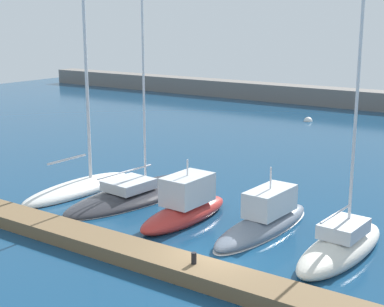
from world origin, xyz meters
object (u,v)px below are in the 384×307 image
object	(u,v)px
sailboat_white_nearest	(79,186)
motorboat_red_third	(186,205)
sailboat_charcoal_second	(140,192)
sailboat_ivory_fifth	(341,246)
mooring_buoy_white	(308,121)
motorboat_slate_fourth	(265,220)
dock_bollard	(194,258)

from	to	relation	value
sailboat_white_nearest	motorboat_red_third	bearing A→B (deg)	-91.92
sailboat_charcoal_second	sailboat_ivory_fifth	bearing A→B (deg)	-92.09
mooring_buoy_white	motorboat_red_third	bearing A→B (deg)	-77.53
motorboat_red_third	mooring_buoy_white	world-z (taller)	motorboat_red_third
motorboat_red_third	mooring_buoy_white	xyz separation A→B (m)	(-6.30, 28.48, -0.73)
sailboat_white_nearest	motorboat_slate_fourth	bearing A→B (deg)	-85.76
sailboat_charcoal_second	mooring_buoy_white	bearing A→B (deg)	9.35
sailboat_white_nearest	sailboat_charcoal_second	bearing A→B (deg)	-67.67
motorboat_slate_fourth	dock_bollard	world-z (taller)	motorboat_slate_fourth
sailboat_ivory_fifth	mooring_buoy_white	size ratio (longest dim) A/B	14.02
motorboat_slate_fourth	motorboat_red_third	bearing A→B (deg)	108.30
motorboat_red_third	sailboat_charcoal_second	bearing A→B (deg)	70.17
motorboat_red_third	sailboat_white_nearest	bearing A→B (deg)	88.85
motorboat_red_third	motorboat_slate_fourth	xyz separation A→B (m)	(3.69, 1.03, -0.27)
sailboat_charcoal_second	sailboat_ivory_fifth	size ratio (longest dim) A/B	1.94
sailboat_white_nearest	mooring_buoy_white	distance (m)	28.14
sailboat_ivory_fifth	dock_bollard	distance (m)	6.39
motorboat_slate_fourth	mooring_buoy_white	distance (m)	29.22
motorboat_slate_fourth	dock_bollard	bearing A→B (deg)	-175.07
sailboat_white_nearest	motorboat_slate_fourth	xyz separation A→B (m)	(11.32, 0.65, 0.16)
sailboat_charcoal_second	motorboat_red_third	world-z (taller)	sailboat_charcoal_second
sailboat_white_nearest	motorboat_slate_fourth	world-z (taller)	sailboat_white_nearest
sailboat_charcoal_second	mooring_buoy_white	xyz separation A→B (m)	(-2.02, 26.80, -0.21)
motorboat_slate_fourth	mooring_buoy_white	xyz separation A→B (m)	(-9.99, 27.45, -0.46)
motorboat_slate_fourth	sailboat_white_nearest	bearing A→B (deg)	95.97
sailboat_white_nearest	mooring_buoy_white	size ratio (longest dim) A/B	20.09
sailboat_ivory_fifth	motorboat_slate_fourth	bearing A→B (deg)	80.92
sailboat_white_nearest	motorboat_red_third	world-z (taller)	sailboat_white_nearest
sailboat_white_nearest	sailboat_charcoal_second	size ratio (longest dim) A/B	0.74
sailboat_charcoal_second	dock_bollard	xyz separation A→B (m)	(8.21, -6.68, 0.58)
motorboat_red_third	sailboat_ivory_fifth	xyz separation A→B (m)	(7.64, 0.20, -0.31)
motorboat_slate_fourth	dock_bollard	size ratio (longest dim) A/B	16.91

